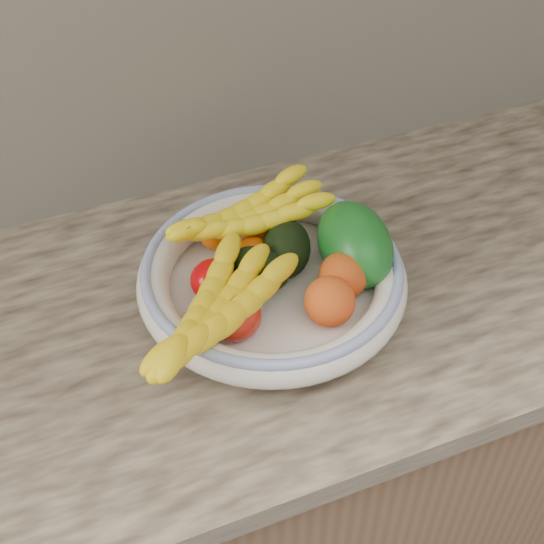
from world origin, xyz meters
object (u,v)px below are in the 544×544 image
Objects in this scene: fruit_bowl at (272,278)px; green_mango at (355,244)px; banana_bunch_back at (247,220)px; banana_bunch_front at (215,318)px.

fruit_bowl is 0.13m from green_mango.
fruit_bowl is 2.53× the size of green_mango.
fruit_bowl is 1.45× the size of banana_bunch_back.
green_mango reaches higher than banana_bunch_front.
banana_bunch_front is at bearing -162.08° from green_mango.
banana_bunch_back is (-0.00, 0.09, 0.04)m from fruit_bowl.
fruit_bowl is at bearing -94.78° from banana_bunch_back.
fruit_bowl is at bearing 179.57° from green_mango.
banana_bunch_back is at bearing 146.28° from green_mango.
green_mango is 0.16m from banana_bunch_back.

